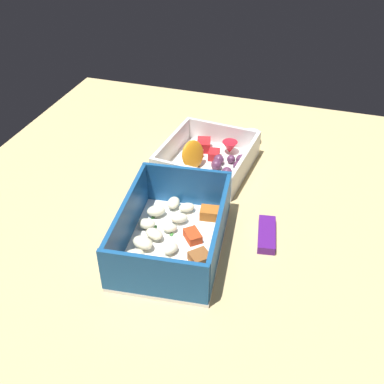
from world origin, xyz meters
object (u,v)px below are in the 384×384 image
Objects in this scene: pasta_container at (172,234)px; paper_cup_liner at (251,137)px; candy_bar at (267,234)px; fruit_bowl at (209,159)px.

paper_cup_liner is at bearing 165.35° from pasta_container.
paper_cup_liner reaches higher than candy_bar.
candy_bar is (-5.59, 12.02, -1.60)cm from pasta_container.
fruit_bowl is (-20.62, -0.68, -0.59)cm from pasta_container.
pasta_container is at bearing 1.88° from fruit_bowl.
fruit_bowl reaches higher than candy_bar.
pasta_container is 2.95× the size of candy_bar.
pasta_container reaches higher than fruit_bowl.
pasta_container is 6.39× the size of paper_cup_liner.
candy_bar is at bearing 108.75° from pasta_container.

